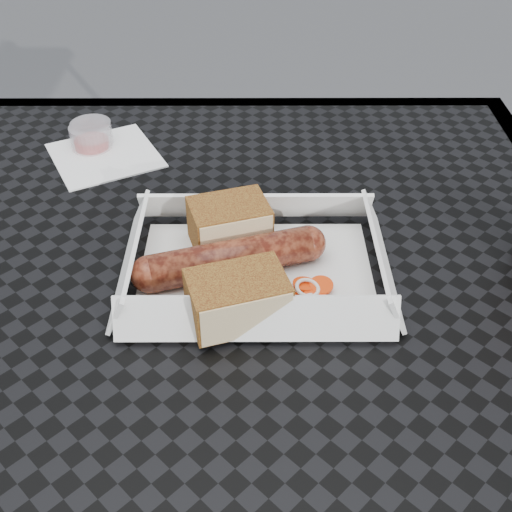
% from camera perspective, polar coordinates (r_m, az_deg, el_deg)
% --- Properties ---
extents(patio_table, '(0.80, 0.80, 0.74)m').
position_cam_1_polar(patio_table, '(0.66, -4.38, -7.42)').
color(patio_table, black).
rests_on(patio_table, ground).
extents(food_tray, '(0.22, 0.15, 0.00)m').
position_cam_1_polar(food_tray, '(0.61, -0.00, -1.44)').
color(food_tray, white).
rests_on(food_tray, patio_table).
extents(bratwurst, '(0.18, 0.08, 0.04)m').
position_cam_1_polar(bratwurst, '(0.60, -2.25, -0.21)').
color(bratwurst, brown).
rests_on(bratwurst, food_tray).
extents(bread_near, '(0.09, 0.07, 0.05)m').
position_cam_1_polar(bread_near, '(0.63, -2.38, 2.84)').
color(bread_near, brown).
rests_on(bread_near, food_tray).
extents(bread_far, '(0.10, 0.08, 0.04)m').
position_cam_1_polar(bread_far, '(0.55, -1.64, -3.77)').
color(bread_far, brown).
rests_on(bread_far, food_tray).
extents(veg_garnish, '(0.03, 0.03, 0.00)m').
position_cam_1_polar(veg_garnish, '(0.58, 4.54, -3.72)').
color(veg_garnish, red).
rests_on(veg_garnish, food_tray).
extents(napkin, '(0.16, 0.16, 0.00)m').
position_cam_1_polar(napkin, '(0.82, -13.27, 8.70)').
color(napkin, white).
rests_on(napkin, patio_table).
extents(condiment_cup_sauce, '(0.05, 0.05, 0.03)m').
position_cam_1_polar(condiment_cup_sauce, '(0.83, -14.48, 10.16)').
color(condiment_cup_sauce, '#99110B').
rests_on(condiment_cup_sauce, patio_table).
extents(condiment_cup_empty, '(0.05, 0.05, 0.03)m').
position_cam_1_polar(condiment_cup_empty, '(0.84, -14.37, 10.48)').
color(condiment_cup_empty, silver).
rests_on(condiment_cup_empty, patio_table).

